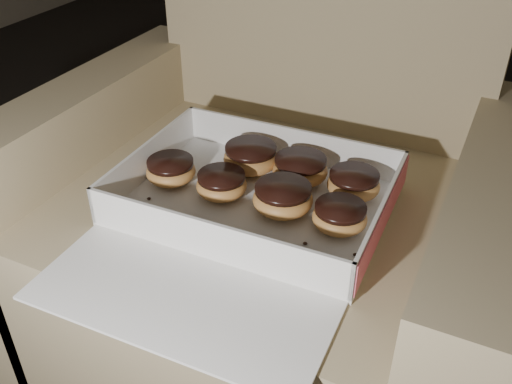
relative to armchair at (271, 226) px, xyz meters
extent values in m
plane|color=black|center=(-0.19, 0.11, -0.29)|extent=(4.50, 4.50, 0.00)
cube|color=#8F7B5B|center=(0.00, -0.05, -0.08)|extent=(0.70, 0.70, 0.41)
cube|color=#8F7B5B|center=(0.00, 0.27, 0.37)|extent=(0.70, 0.14, 0.50)
cube|color=#8F7B5B|center=(-0.38, -0.05, -0.02)|extent=(0.12, 0.70, 0.54)
cube|color=#8F7B5B|center=(0.38, -0.05, -0.02)|extent=(0.12, 0.70, 0.54)
cube|color=white|center=(0.02, -0.10, 0.12)|extent=(0.44, 0.34, 0.01)
cube|color=white|center=(0.01, 0.06, 0.16)|extent=(0.44, 0.02, 0.07)
cube|color=white|center=(0.02, -0.27, 0.16)|extent=(0.44, 0.02, 0.07)
cube|color=white|center=(-0.20, -0.11, 0.16)|extent=(0.01, 0.33, 0.07)
cube|color=white|center=(0.23, -0.10, 0.16)|extent=(0.01, 0.33, 0.07)
cube|color=#D45568|center=(0.24, -0.10, 0.16)|extent=(0.01, 0.32, 0.06)
cube|color=white|center=(0.02, -0.36, 0.12)|extent=(0.43, 0.19, 0.01)
ellipsoid|color=#C07943|center=(0.06, -0.01, 0.15)|extent=(0.10, 0.10, 0.05)
cylinder|color=black|center=(0.06, -0.01, 0.17)|extent=(0.09, 0.09, 0.01)
ellipsoid|color=#C07943|center=(-0.15, -0.11, 0.15)|extent=(0.09, 0.09, 0.04)
cylinder|color=black|center=(-0.15, -0.11, 0.17)|extent=(0.08, 0.08, 0.01)
ellipsoid|color=#C07943|center=(-0.05, -0.11, 0.15)|extent=(0.09, 0.09, 0.04)
cylinder|color=black|center=(-0.05, -0.11, 0.17)|extent=(0.08, 0.08, 0.01)
ellipsoid|color=#C07943|center=(0.17, -0.11, 0.15)|extent=(0.09, 0.09, 0.04)
cylinder|color=black|center=(0.17, -0.11, 0.17)|extent=(0.08, 0.08, 0.01)
ellipsoid|color=#C07943|center=(-0.04, -0.01, 0.15)|extent=(0.10, 0.10, 0.05)
cylinder|color=black|center=(-0.04, -0.01, 0.17)|extent=(0.09, 0.09, 0.01)
ellipsoid|color=#C07943|center=(0.16, -0.02, 0.15)|extent=(0.09, 0.09, 0.04)
cylinder|color=black|center=(0.16, -0.02, 0.17)|extent=(0.09, 0.09, 0.01)
ellipsoid|color=#C07943|center=(0.07, -0.11, 0.15)|extent=(0.10, 0.10, 0.05)
cylinder|color=black|center=(0.07, -0.11, 0.17)|extent=(0.09, 0.09, 0.01)
ellipsoid|color=black|center=(-0.12, -0.24, 0.13)|extent=(0.01, 0.01, 0.00)
ellipsoid|color=black|center=(0.14, -0.18, 0.13)|extent=(0.01, 0.01, 0.00)
ellipsoid|color=black|center=(0.21, -0.17, 0.13)|extent=(0.01, 0.01, 0.00)
ellipsoid|color=black|center=(-0.11, -0.24, 0.13)|extent=(0.01, 0.01, 0.00)
ellipsoid|color=black|center=(-0.15, -0.18, 0.13)|extent=(0.01, 0.01, 0.00)
camera|label=1|loc=(0.36, -0.83, 0.69)|focal=40.00mm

